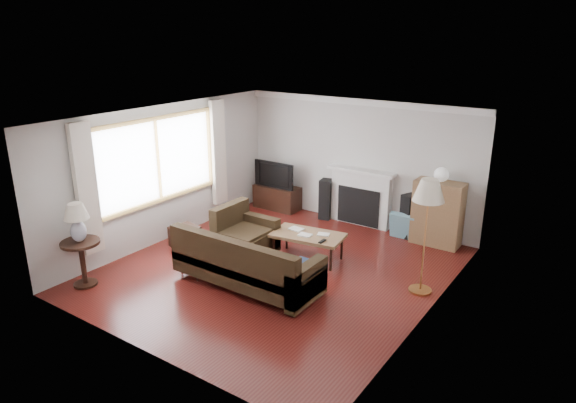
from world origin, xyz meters
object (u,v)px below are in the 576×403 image
Objects in this scene: tv_stand at (277,197)px; coffee_table at (308,246)px; sectional_sofa at (247,261)px; bookshelf at (438,213)px; side_table at (83,263)px; floor_lamp at (425,237)px.

tv_stand reaches higher than coffee_table.
bookshelf is at bearing 60.28° from sectional_sofa.
bookshelf reaches higher than side_table.
tv_stand is 0.85× the size of bookshelf.
sectional_sofa is 2.51m from side_table.
floor_lamp is (2.27, 1.33, 0.47)m from sectional_sofa.
coffee_table is 0.68× the size of floor_lamp.
tv_stand is at bearing 154.91° from floor_lamp.
floor_lamp is 5.16m from side_table.
side_table is at bearing -147.87° from floor_lamp.
coffee_table is 1.66× the size of side_table.
floor_lamp reaches higher than coffee_table.
coffee_table is 2.11m from floor_lamp.
side_table is (-2.33, -2.73, 0.13)m from coffee_table.
side_table is at bearing -145.96° from sectional_sofa.
floor_lamp is at bearing 32.13° from side_table.
coffee_table is (0.25, 1.33, -0.17)m from sectional_sofa.
sectional_sofa is 2.67m from floor_lamp.
coffee_table is (1.97, -1.86, -0.02)m from tv_stand.
coffee_table is at bearing -130.00° from bookshelf.
tv_stand is 4.61m from side_table.
side_table reaches higher than coffee_table.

